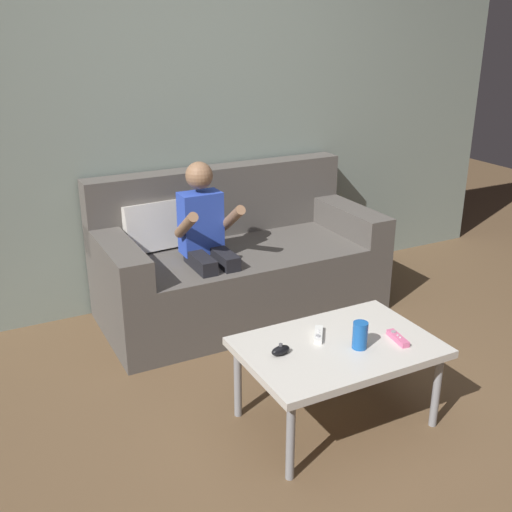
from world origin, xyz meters
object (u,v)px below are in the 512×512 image
at_px(couch, 236,264).
at_px(game_remote_pink_far_corner, 398,338).
at_px(coffee_table, 338,351).
at_px(soda_can, 360,335).
at_px(game_remote_white_near_edge, 318,335).
at_px(nunchuk_black, 281,350).
at_px(person_seated_on_couch, 207,240).

relative_size(couch, game_remote_pink_far_corner, 11.87).
bearing_deg(coffee_table, soda_can, -47.58).
bearing_deg(game_remote_pink_far_corner, soda_can, 171.85).
distance_m(couch, game_remote_pink_far_corner, 1.37).
bearing_deg(coffee_table, game_remote_white_near_edge, 114.35).
bearing_deg(couch, nunchuk_black, -107.11).
distance_m(coffee_table, nunchuk_black, 0.28).
bearing_deg(person_seated_on_couch, game_remote_white_near_edge, -83.15).
relative_size(coffee_table, nunchuk_black, 9.05).
xyz_separation_m(coffee_table, game_remote_pink_far_corner, (0.25, -0.10, 0.05)).
distance_m(couch, nunchuk_black, 1.28).
bearing_deg(game_remote_white_near_edge, game_remote_pink_far_corner, -32.85).
distance_m(couch, person_seated_on_couch, 0.42).
height_order(coffee_table, game_remote_white_near_edge, game_remote_white_near_edge).
relative_size(couch, person_seated_on_couch, 1.71).
xyz_separation_m(person_seated_on_couch, nunchuk_black, (-0.11, -1.04, -0.15)).
bearing_deg(game_remote_white_near_edge, couch, 82.72).
bearing_deg(game_remote_pink_far_corner, coffee_table, 159.20).
bearing_deg(nunchuk_black, coffee_table, -8.11).
height_order(person_seated_on_couch, nunchuk_black, person_seated_on_couch).
distance_m(person_seated_on_couch, game_remote_white_near_edge, 1.00).
bearing_deg(nunchuk_black, game_remote_white_near_edge, 13.90).
relative_size(coffee_table, soda_can, 7.02).
height_order(game_remote_pink_far_corner, soda_can, soda_can).
bearing_deg(couch, soda_can, -91.86).
relative_size(coffee_table, game_remote_pink_far_corner, 5.96).
relative_size(person_seated_on_couch, game_remote_white_near_edge, 7.40).
bearing_deg(game_remote_white_near_edge, nunchuk_black, -166.10).
height_order(person_seated_on_couch, soda_can, person_seated_on_couch).
bearing_deg(coffee_table, person_seated_on_couch, 98.50).
xyz_separation_m(couch, person_seated_on_couch, (-0.27, -0.18, 0.26)).
bearing_deg(couch, coffee_table, -94.81).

